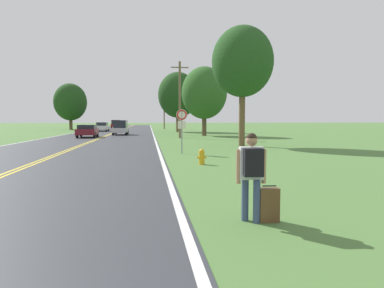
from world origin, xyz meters
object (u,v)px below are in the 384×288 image
(tree_left_verge, at_px, (204,93))
(car_maroon_hatchback_nearest, at_px, (88,130))
(suitcase, at_px, (269,205))
(fire_hydrant, at_px, (202,157))
(car_silver_van_approaching, at_px, (121,127))
(car_white_sedan_mid_near, at_px, (102,127))
(hitchhiker_person, at_px, (252,168))
(traffic_sign, at_px, (182,120))
(tree_right_cluster, at_px, (178,95))
(car_red_van_mid_far, at_px, (116,124))
(tree_far_back, at_px, (70,102))
(tree_mid_treeline, at_px, (243,62))

(tree_left_verge, bearing_deg, car_maroon_hatchback_nearest, -169.41)
(suitcase, bearing_deg, tree_left_verge, -3.84)
(fire_hydrant, bearing_deg, car_maroon_hatchback_nearest, 110.42)
(car_silver_van_approaching, bearing_deg, car_maroon_hatchback_nearest, -26.04)
(suitcase, xyz_separation_m, tree_left_verge, (4.34, 33.87, 4.69))
(car_white_sedan_mid_near, bearing_deg, hitchhiker_person, -169.10)
(traffic_sign, relative_size, tree_left_verge, 0.30)
(hitchhiker_person, relative_size, suitcase, 2.40)
(tree_right_cluster, height_order, car_red_van_mid_far, tree_right_cluster)
(tree_left_verge, height_order, tree_far_back, tree_far_back)
(car_maroon_hatchback_nearest, relative_size, car_silver_van_approaching, 1.05)
(tree_right_cluster, height_order, car_silver_van_approaching, tree_right_cluster)
(hitchhiker_person, xyz_separation_m, traffic_sign, (-0.03, 12.85, 0.84))
(hitchhiker_person, relative_size, car_white_sedan_mid_near, 0.37)
(traffic_sign, relative_size, car_red_van_mid_far, 0.59)
(suitcase, relative_size, tree_far_back, 0.08)
(suitcase, relative_size, tree_right_cluster, 0.07)
(tree_mid_treeline, height_order, car_red_van_mid_far, tree_mid_treeline)
(traffic_sign, relative_size, car_silver_van_approaching, 0.62)
(car_silver_van_approaching, relative_size, car_red_van_mid_far, 0.95)
(tree_mid_treeline, bearing_deg, tree_far_back, 115.80)
(suitcase, height_order, tree_mid_treeline, tree_mid_treeline)
(traffic_sign, distance_m, tree_far_back, 52.52)
(tree_right_cluster, relative_size, tree_far_back, 1.04)
(car_white_sedan_mid_near, xyz_separation_m, car_red_van_mid_far, (0.08, 22.48, 0.17))
(car_red_van_mid_far, bearing_deg, hitchhiker_person, -170.15)
(tree_right_cluster, height_order, car_white_sedan_mid_near, tree_right_cluster)
(tree_mid_treeline, relative_size, car_silver_van_approaching, 2.16)
(car_maroon_hatchback_nearest, bearing_deg, hitchhiker_person, -167.06)
(fire_hydrant, bearing_deg, tree_right_cluster, 86.54)
(traffic_sign, distance_m, car_white_sedan_mid_near, 38.67)
(traffic_sign, bearing_deg, fire_hydrant, -85.23)
(suitcase, distance_m, tree_far_back, 65.02)
(tree_far_back, bearing_deg, car_red_van_mid_far, 53.74)
(hitchhiker_person, distance_m, car_white_sedan_mid_near, 51.22)
(tree_left_verge, height_order, tree_mid_treeline, tree_mid_treeline)
(traffic_sign, relative_size, tree_mid_treeline, 0.29)
(traffic_sign, bearing_deg, car_red_van_mid_far, 98.63)
(hitchhiker_person, bearing_deg, fire_hydrant, 0.94)
(car_red_van_mid_far, bearing_deg, car_maroon_hatchback_nearest, -176.13)
(fire_hydrant, height_order, car_red_van_mid_far, car_red_van_mid_far)
(hitchhiker_person, distance_m, suitcase, 0.77)
(traffic_sign, bearing_deg, tree_left_verge, 77.37)
(hitchhiker_person, height_order, traffic_sign, traffic_sign)
(car_maroon_hatchback_nearest, distance_m, car_silver_van_approaching, 6.50)
(tree_left_verge, relative_size, car_white_sedan_mid_near, 1.83)
(car_silver_van_approaching, bearing_deg, suitcase, 10.01)
(suitcase, xyz_separation_m, fire_hydrant, (0.03, 8.21, 0.02))
(tree_far_back, bearing_deg, tree_right_cluster, -39.17)
(tree_mid_treeline, xyz_separation_m, car_silver_van_approaching, (-10.11, 19.21, -5.04))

